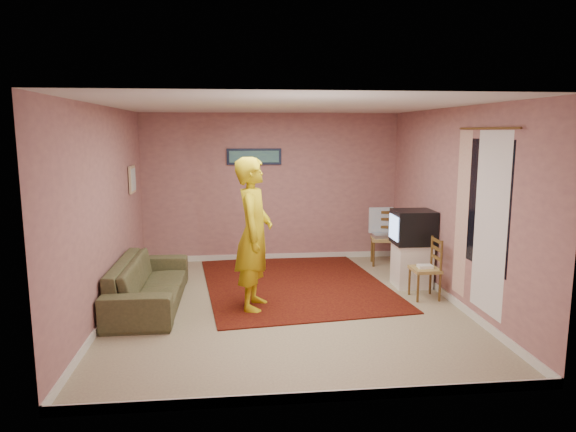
{
  "coord_description": "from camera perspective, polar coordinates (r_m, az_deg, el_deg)",
  "views": [
    {
      "loc": [
        -0.66,
        -6.5,
        2.29
      ],
      "look_at": [
        0.09,
        0.6,
        1.1
      ],
      "focal_mm": 32.0,
      "sensor_mm": 36.0,
      "label": 1
    }
  ],
  "objects": [
    {
      "name": "curtain_floral",
      "position": [
        6.87,
        18.76,
        0.22
      ],
      "size": [
        0.01,
        0.35,
        2.1
      ],
      "primitive_type": "cube",
      "color": "beige",
      "rests_on": "wall_right"
    },
    {
      "name": "picture_left",
      "position": [
        8.28,
        -16.91,
        3.9
      ],
      "size": [
        0.04,
        0.38,
        0.42
      ],
      "color": "tan",
      "rests_on": "wall_left"
    },
    {
      "name": "area_rug",
      "position": [
        7.83,
        0.74,
        -7.5
      ],
      "size": [
        2.95,
        3.52,
        0.02
      ],
      "primitive_type": "cube",
      "rotation": [
        0.0,
        0.0,
        0.11
      ],
      "color": "#320508",
      "rests_on": "ground"
    },
    {
      "name": "baseboard_back",
      "position": [
        9.29,
        -1.82,
        -4.52
      ],
      "size": [
        4.5,
        0.02,
        0.1
      ],
      "primitive_type": "cube",
      "color": "silver",
      "rests_on": "ground"
    },
    {
      "name": "baseboard_right",
      "position": [
        7.46,
        17.31,
        -8.47
      ],
      "size": [
        0.02,
        5.0,
        0.1
      ],
      "primitive_type": "cube",
      "color": "silver",
      "rests_on": "ground"
    },
    {
      "name": "game_console",
      "position": [
        7.33,
        14.99,
        -5.43
      ],
      "size": [
        0.2,
        0.15,
        0.04
      ],
      "primitive_type": "cube",
      "rotation": [
        0.0,
        0.0,
        -0.02
      ],
      "color": "white",
      "rests_on": "chair_b"
    },
    {
      "name": "ground",
      "position": [
        6.93,
        -0.25,
        -9.88
      ],
      "size": [
        5.0,
        5.0,
        0.0
      ],
      "primitive_type": "plane",
      "color": "tan",
      "rests_on": "ground"
    },
    {
      "name": "wall_right",
      "position": [
        7.19,
        17.87,
        1.07
      ],
      "size": [
        0.02,
        5.0,
        2.6
      ],
      "primitive_type": "cube",
      "color": "#AB7470",
      "rests_on": "ground"
    },
    {
      "name": "dvd_player",
      "position": [
        8.99,
        10.58,
        -2.18
      ],
      "size": [
        0.37,
        0.27,
        0.06
      ],
      "primitive_type": "cube",
      "rotation": [
        0.0,
        0.0,
        -0.03
      ],
      "color": "silver",
      "rests_on": "chair_a"
    },
    {
      "name": "wall_left",
      "position": [
        6.77,
        -19.58,
        0.47
      ],
      "size": [
        0.02,
        5.0,
        2.6
      ],
      "primitive_type": "cube",
      "color": "#AB7470",
      "rests_on": "ground"
    },
    {
      "name": "wall_front",
      "position": [
        4.18,
        3.22,
        -4.29
      ],
      "size": [
        4.5,
        0.02,
        2.6
      ],
      "primitive_type": "cube",
      "color": "#AB7470",
      "rests_on": "ground"
    },
    {
      "name": "person",
      "position": [
        6.59,
        -3.81,
        -2.02
      ],
      "size": [
        0.61,
        0.8,
        1.97
      ],
      "primitive_type": "imported",
      "rotation": [
        0.0,
        0.0,
        1.36
      ],
      "color": "gold",
      "rests_on": "ground"
    },
    {
      "name": "chair_b",
      "position": [
        7.31,
        15.01,
        -4.95
      ],
      "size": [
        0.37,
        0.39,
        0.46
      ],
      "rotation": [
        0.0,
        0.0,
        -1.56
      ],
      "color": "tan",
      "rests_on": "ground"
    },
    {
      "name": "picture_back",
      "position": [
        8.99,
        -3.78,
        6.61
      ],
      "size": [
        0.95,
        0.04,
        0.28
      ],
      "color": "#121A33",
      "rests_on": "wall_back"
    },
    {
      "name": "crt_tv",
      "position": [
        7.74,
        13.7,
        -1.21
      ],
      "size": [
        0.59,
        0.53,
        0.5
      ],
      "rotation": [
        0.0,
        0.0,
        -0.01
      ],
      "color": "black",
      "rests_on": "tv_cabinet"
    },
    {
      "name": "baseboard_left",
      "position": [
        7.06,
        -18.94,
        -9.6
      ],
      "size": [
        0.02,
        5.0,
        0.1
      ],
      "primitive_type": "cube",
      "color": "silver",
      "rests_on": "ground"
    },
    {
      "name": "baseboard_front",
      "position": [
        4.64,
        3.05,
        -19.43
      ],
      "size": [
        4.5,
        0.02,
        0.1
      ],
      "primitive_type": "cube",
      "color": "silver",
      "rests_on": "ground"
    },
    {
      "name": "sofa",
      "position": [
        7.08,
        -15.19,
        -7.16
      ],
      "size": [
        0.84,
        2.12,
        0.62
      ],
      "primitive_type": "imported",
      "rotation": [
        0.0,
        0.0,
        1.56
      ],
      "color": "brown",
      "rests_on": "ground"
    },
    {
      "name": "chair_a",
      "position": [
        8.98,
        10.59,
        -1.8
      ],
      "size": [
        0.48,
        0.46,
        0.5
      ],
      "rotation": [
        0.0,
        0.0,
        -0.17
      ],
      "color": "tan",
      "rests_on": "ground"
    },
    {
      "name": "wall_back",
      "position": [
        9.08,
        -1.86,
        3.17
      ],
      "size": [
        4.5,
        0.02,
        2.6
      ],
      "primitive_type": "cube",
      "color": "#AB7470",
      "rests_on": "ground"
    },
    {
      "name": "tv_cabinet",
      "position": [
        7.87,
        13.58,
        -5.31
      ],
      "size": [
        0.51,
        0.46,
        0.65
      ],
      "primitive_type": "cube",
      "color": "white",
      "rests_on": "ground"
    },
    {
      "name": "window",
      "position": [
        6.37,
        21.15,
        1.22
      ],
      "size": [
        0.01,
        1.1,
        1.5
      ],
      "primitive_type": "cube",
      "color": "black",
      "rests_on": "wall_right"
    },
    {
      "name": "ceiling",
      "position": [
        6.54,
        -0.27,
        12.15
      ],
      "size": [
        4.5,
        5.0,
        0.02
      ],
      "primitive_type": "cube",
      "color": "silver",
      "rests_on": "wall_back"
    },
    {
      "name": "curtain_sheer",
      "position": [
        6.26,
        21.55,
        -0.8
      ],
      "size": [
        0.01,
        0.75,
        2.1
      ],
      "primitive_type": "cube",
      "color": "white",
      "rests_on": "wall_right"
    },
    {
      "name": "curtain_rod",
      "position": [
        6.29,
        21.26,
        9.08
      ],
      "size": [
        0.02,
        1.4,
        0.02
      ],
      "primitive_type": "cylinder",
      "rotation": [
        1.57,
        0.0,
        0.0
      ],
      "color": "brown",
      "rests_on": "wall_right"
    },
    {
      "name": "blue_throw",
      "position": [
        9.13,
        10.29,
        -0.45
      ],
      "size": [
        0.43,
        0.05,
        0.45
      ],
      "primitive_type": "cube",
      "color": "#90C3ED",
      "rests_on": "chair_a"
    }
  ]
}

